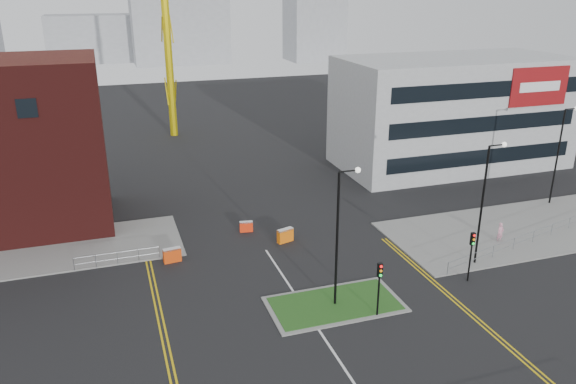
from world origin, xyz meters
name	(u,v)px	position (x,y,z in m)	size (l,w,h in m)	color
pavement_right	(526,228)	(22.00, 14.00, 0.06)	(24.00, 10.00, 0.12)	slate
island_kerb	(335,304)	(2.00, 8.00, 0.04)	(8.60, 4.60, 0.08)	slate
grass_island	(335,304)	(2.00, 8.00, 0.06)	(8.00, 4.00, 0.12)	#1F4D19
office_block	(452,112)	(26.01, 31.97, 6.00)	(25.00, 12.20, 12.00)	#A0A2A4
streetlamp_island	(341,227)	(2.22, 8.00, 5.41)	(1.46, 0.36, 9.18)	black
streetlamp_right_near	(486,195)	(14.22, 10.00, 5.41)	(1.46, 0.36, 9.18)	black
streetlamp_right_far	(561,148)	(28.22, 18.00, 5.41)	(1.46, 0.36, 9.18)	black
traffic_light_island	(379,279)	(4.00, 5.98, 2.57)	(0.28, 0.33, 3.65)	black
traffic_light_right	(472,247)	(12.00, 7.98, 2.57)	(0.28, 0.33, 3.65)	black
railing_left	(117,256)	(-11.00, 18.00, 0.74)	(6.05, 0.05, 1.10)	gray
railing_right	(534,234)	(20.50, 11.50, 0.78)	(19.05, 5.05, 1.10)	gray
centre_line	(344,368)	(0.00, 2.00, 0.01)	(0.15, 30.00, 0.01)	silver
yellow_left_a	(158,318)	(-9.00, 10.00, 0.01)	(0.12, 24.00, 0.01)	gold
yellow_left_b	(163,317)	(-8.70, 10.00, 0.01)	(0.12, 24.00, 0.01)	gold
yellow_right_a	(453,301)	(9.50, 6.00, 0.01)	(0.12, 20.00, 0.01)	gold
yellow_right_b	(457,300)	(9.80, 6.00, 0.01)	(0.12, 20.00, 0.01)	gold
skyline_b	(180,31)	(10.00, 130.00, 8.00)	(24.00, 12.00, 16.00)	gray
skyline_c	(314,6)	(45.00, 125.00, 14.00)	(14.00, 12.00, 28.00)	gray
skyline_d	(107,38)	(-8.00, 140.00, 6.00)	(30.00, 12.00, 12.00)	gray
pedestrian	(500,232)	(18.14, 12.54, 0.83)	(0.60, 0.40, 1.66)	pink
barrier_left	(172,255)	(-7.13, 17.32, 0.60)	(1.35, 0.59, 1.10)	#E9440C
barrier_mid	(285,235)	(1.89, 17.96, 0.61)	(1.40, 0.81, 1.12)	orange
barrier_right	(246,226)	(-0.57, 20.86, 0.49)	(1.12, 0.54, 0.91)	#FF320E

